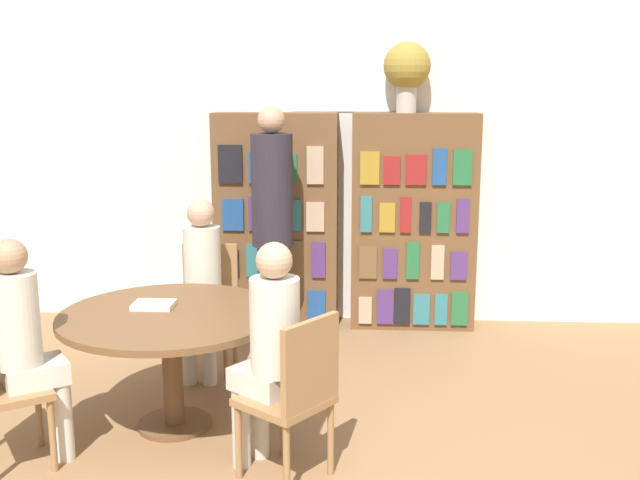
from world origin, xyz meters
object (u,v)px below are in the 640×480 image
(flower_vase, at_px, (407,69))
(chair_far_side, at_px, (295,391))
(reading_table, at_px, (171,330))
(bookshelf_left, at_px, (276,221))
(bookshelf_right, at_px, (413,222))
(seated_reader_back, at_px, (25,338))
(librarian_standing, at_px, (272,199))
(seated_reader_left, at_px, (201,278))
(seated_reader_right, at_px, (269,343))
(chair_left_side, at_px, (208,300))

(flower_vase, distance_m, chair_far_side, 3.17)
(reading_table, bearing_deg, bookshelf_left, 79.11)
(bookshelf_right, bearing_deg, seated_reader_back, -131.37)
(librarian_standing, bearing_deg, seated_reader_left, -119.51)
(bookshelf_right, relative_size, seated_reader_right, 1.43)
(seated_reader_left, xyz_separation_m, seated_reader_back, (-0.67, -1.27, -0.01))
(bookshelf_left, bearing_deg, flower_vase, 0.25)
(flower_vase, distance_m, seated_reader_right, 3.01)
(seated_reader_left, bearing_deg, reading_table, 90.00)
(seated_reader_left, height_order, seated_reader_back, seated_reader_left)
(reading_table, height_order, librarian_standing, librarian_standing)
(seated_reader_right, bearing_deg, chair_left_side, 60.06)
(chair_left_side, height_order, seated_reader_right, seated_reader_right)
(chair_far_side, xyz_separation_m, seated_reader_right, (-0.14, 0.11, 0.21))
(bookshelf_right, distance_m, chair_left_side, 1.89)
(chair_far_side, bearing_deg, chair_left_side, 63.00)
(librarian_standing, bearing_deg, chair_left_side, -126.82)
(reading_table, height_order, seated_reader_back, seated_reader_back)
(flower_vase, distance_m, chair_left_side, 2.43)
(flower_vase, height_order, librarian_standing, flower_vase)
(bookshelf_left, relative_size, chair_far_side, 2.01)
(chair_left_side, relative_size, seated_reader_right, 0.71)
(seated_reader_back, height_order, librarian_standing, librarian_standing)
(seated_reader_back, bearing_deg, bookshelf_right, 103.46)
(chair_far_side, height_order, librarian_standing, librarian_standing)
(chair_far_side, height_order, seated_reader_left, seated_reader_left)
(reading_table, bearing_deg, bookshelf_right, 52.84)
(flower_vase, xyz_separation_m, seated_reader_back, (-2.12, -2.50, -1.44))
(bookshelf_right, height_order, flower_vase, flower_vase)
(seated_reader_back, bearing_deg, chair_far_side, 49.79)
(flower_vase, xyz_separation_m, chair_far_side, (-0.67, -2.63, -1.64))
(seated_reader_left, bearing_deg, chair_left_side, -90.00)
(reading_table, relative_size, seated_reader_back, 1.04)
(chair_far_side, bearing_deg, seated_reader_right, 90.00)
(bookshelf_left, relative_size, chair_left_side, 2.01)
(seated_reader_back, bearing_deg, reading_table, 90.00)
(flower_vase, bearing_deg, seated_reader_left, -139.60)
(bookshelf_right, height_order, librarian_standing, librarian_standing)
(seated_reader_left, relative_size, seated_reader_right, 1.00)
(chair_left_side, relative_size, seated_reader_left, 0.71)
(bookshelf_right, bearing_deg, flower_vase, 176.67)
(librarian_standing, bearing_deg, flower_vase, 26.04)
(reading_table, bearing_deg, seated_reader_back, -144.83)
(librarian_standing, bearing_deg, chair_far_side, -80.17)
(chair_left_side, height_order, seated_reader_back, seated_reader_back)
(seated_reader_left, xyz_separation_m, seated_reader_right, (0.63, -1.29, -0.00))
(seated_reader_back, distance_m, librarian_standing, 2.31)
(bookshelf_right, bearing_deg, seated_reader_left, -141.26)
(flower_vase, relative_size, seated_reader_left, 0.45)
(bookshelf_left, distance_m, bookshelf_right, 1.15)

